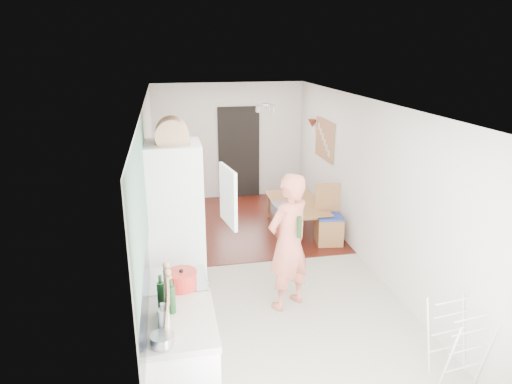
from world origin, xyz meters
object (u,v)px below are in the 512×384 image
object	(u,v)px
dining_chair	(329,216)
stool	(283,225)
person	(289,230)
drying_rack	(457,344)
dining_table	(298,218)

from	to	relation	value
dining_chair	stool	bearing A→B (deg)	151.56
dining_chair	stool	xyz separation A→B (m)	(-0.67, 0.48, -0.30)
person	drying_rack	xyz separation A→B (m)	(1.29, -1.66, -0.64)
person	dining_chair	bearing A→B (deg)	-154.30
dining_table	drying_rack	size ratio (longest dim) A/B	1.61
drying_rack	dining_table	bearing A→B (deg)	88.87
stool	person	bearing A→B (deg)	-103.17
person	stool	distance (m)	2.44
stool	drying_rack	world-z (taller)	drying_rack
stool	drying_rack	bearing A→B (deg)	-78.80
person	dining_chair	world-z (taller)	person
person	drying_rack	world-z (taller)	person
dining_table	drying_rack	bearing A→B (deg)	-173.18
person	dining_table	size ratio (longest dim) A/B	1.59
dining_chair	drying_rack	world-z (taller)	dining_chair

